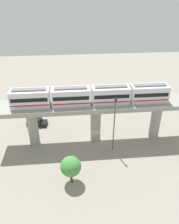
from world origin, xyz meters
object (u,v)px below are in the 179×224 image
(train, at_px, (91,96))
(parked_car_black, at_px, (37,122))
(parked_car_yellow, at_px, (133,106))
(signal_post, at_px, (114,123))
(tree_near_viaduct, at_px, (71,167))

(train, xyz_separation_m, parked_car_black, (6.29, 11.03, -8.92))
(parked_car_yellow, xyz_separation_m, signal_post, (-15.03, 7.93, 5.15))
(train, relative_size, parked_car_yellow, 6.10)
(parked_car_black, relative_size, tree_near_viaduct, 0.94)
(parked_car_yellow, bearing_deg, parked_car_black, 89.97)
(parked_car_black, distance_m, signal_post, 18.37)
(parked_car_yellow, height_order, tree_near_viaduct, tree_near_viaduct)
(train, bearing_deg, parked_car_yellow, -44.98)
(train, bearing_deg, tree_near_viaduct, 158.69)
(parked_car_yellow, relative_size, signal_post, 0.42)
(train, distance_m, signal_post, 6.28)
(parked_car_black, height_order, parked_car_yellow, same)
(parked_car_black, distance_m, parked_car_yellow, 23.28)
(train, bearing_deg, signal_post, -132.64)
(parked_car_black, relative_size, parked_car_yellow, 0.99)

